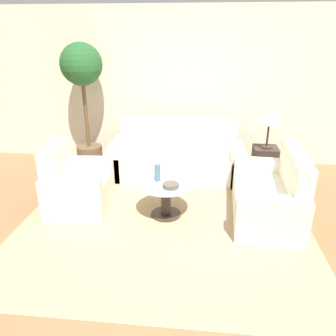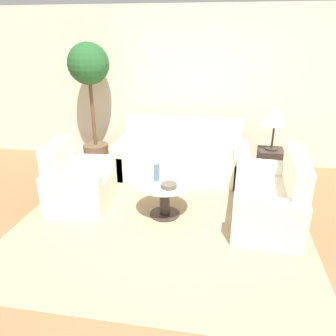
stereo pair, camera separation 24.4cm
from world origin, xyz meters
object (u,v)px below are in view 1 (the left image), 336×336
potted_plant (83,83)px  bowl (171,185)px  vase (158,173)px  sofa_main (177,158)px  table_lamp (270,115)px  coffee_table (166,195)px  armchair (75,187)px  loveseat (272,197)px

potted_plant → bowl: bearing=-46.9°
potted_plant → vase: bearing=-47.3°
sofa_main → vase: bearing=-96.5°
potted_plant → vase: potted_plant is taller
sofa_main → table_lamp: bearing=-4.4°
coffee_table → potted_plant: potted_plant is taller
armchair → bowl: bearing=-104.8°
table_lamp → vase: bearing=-142.5°
potted_plant → vase: 2.25m
armchair → loveseat: size_ratio=0.70×
armchair → vase: armchair is taller
vase → bowl: bearing=-43.3°
sofa_main → loveseat: (1.29, -1.23, -0.00)m
potted_plant → bowl: 2.51m
loveseat → potted_plant: 3.40m
loveseat → bowl: size_ratio=7.18×
armchair → vase: (1.11, -0.06, 0.29)m
table_lamp → vase: table_lamp is taller
table_lamp → bowl: size_ratio=3.28×
loveseat → coffee_table: (-1.32, -0.10, 0.01)m
sofa_main → armchair: bearing=-135.9°
sofa_main → loveseat: bearing=-43.6°
potted_plant → coffee_table: bearing=-46.2°
potted_plant → bowl: potted_plant is taller
table_lamp → bowl: table_lamp is taller
loveseat → vase: (-1.43, -0.04, 0.28)m
coffee_table → loveseat: bearing=4.3°
armchair → potted_plant: size_ratio=0.48×
coffee_table → vase: (-0.11, 0.06, 0.27)m
coffee_table → potted_plant: bearing=133.8°
loveseat → bowl: (-1.25, -0.22, 0.20)m
loveseat → potted_plant: bearing=-114.0°
sofa_main → armchair: sofa_main is taller
loveseat → coffee_table: loveseat is taller
sofa_main → bowl: 1.46m
loveseat → vase: loveseat is taller
sofa_main → vase: (-0.14, -1.27, 0.28)m
bowl → vase: bearing=136.7°
table_lamp → vase: (-1.52, -1.17, -0.48)m
vase → bowl: 0.27m
armchair → bowl: 1.33m
armchair → potted_plant: bearing=6.7°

